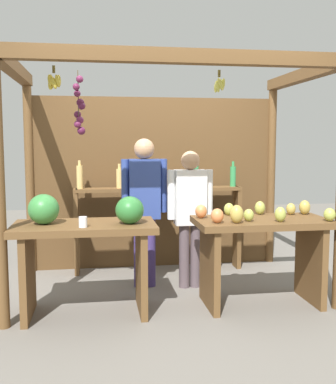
{
  "coord_description": "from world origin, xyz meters",
  "views": [
    {
      "loc": [
        -0.69,
        -4.69,
        1.53
      ],
      "look_at": [
        0.0,
        -0.17,
        1.03
      ],
      "focal_mm": 42.96,
      "sensor_mm": 36.0,
      "label": 1
    }
  ],
  "objects": [
    {
      "name": "bottle_shelf_unit",
      "position": [
        0.01,
        0.64,
        0.78
      ],
      "size": [
        1.98,
        0.22,
        1.33
      ],
      "color": "brown",
      "rests_on": "ground"
    },
    {
      "name": "ground_plane",
      "position": [
        0.0,
        0.0,
        0.0
      ],
      "size": [
        12.0,
        12.0,
        0.0
      ],
      "primitive_type": "plane",
      "color": "slate",
      "rests_on": "ground"
    },
    {
      "name": "vendor_woman",
      "position": [
        0.26,
        -0.03,
        0.85
      ],
      "size": [
        0.48,
        0.2,
        1.44
      ],
      "rotation": [
        0.0,
        0.0,
        0.03
      ],
      "color": "#56484E",
      "rests_on": "ground"
    },
    {
      "name": "vendor_man",
      "position": [
        -0.21,
        0.06,
        0.94
      ],
      "size": [
        0.48,
        0.21,
        1.57
      ],
      "rotation": [
        0.0,
        0.0,
        -0.18
      ],
      "color": "#3C2E68",
      "rests_on": "ground"
    },
    {
      "name": "market_stall",
      "position": [
        -0.01,
        0.4,
        1.33
      ],
      "size": [
        3.09,
        1.82,
        2.3
      ],
      "color": "brown",
      "rests_on": "ground"
    },
    {
      "name": "fruit_counter_right",
      "position": [
        0.81,
        -0.64,
        0.61
      ],
      "size": [
        1.25,
        0.64,
        0.98
      ],
      "color": "brown",
      "rests_on": "ground"
    },
    {
      "name": "fruit_counter_left",
      "position": [
        -0.82,
        -0.65,
        0.67
      ],
      "size": [
        1.25,
        0.64,
        1.08
      ],
      "color": "brown",
      "rests_on": "ground"
    }
  ]
}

